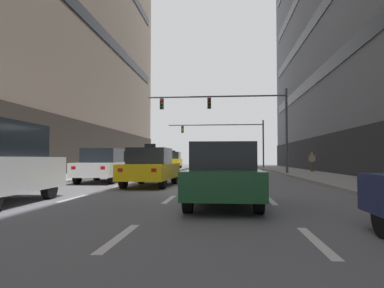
# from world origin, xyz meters

# --- Properties ---
(ground_plane) EXTENTS (120.00, 120.00, 0.00)m
(ground_plane) POSITION_xyz_m (0.00, 0.00, 0.00)
(ground_plane) COLOR slate
(lane_stripe_l1_s3) EXTENTS (0.16, 2.00, 0.01)m
(lane_stripe_l1_s3) POSITION_xyz_m (-3.01, -3.00, 0.00)
(lane_stripe_l1_s3) COLOR silver
(lane_stripe_l1_s3) RESTS_ON ground
(lane_stripe_l1_s4) EXTENTS (0.16, 2.00, 0.01)m
(lane_stripe_l1_s4) POSITION_xyz_m (-3.01, 2.00, 0.00)
(lane_stripe_l1_s4) COLOR silver
(lane_stripe_l1_s4) RESTS_ON ground
(lane_stripe_l1_s5) EXTENTS (0.16, 2.00, 0.01)m
(lane_stripe_l1_s5) POSITION_xyz_m (-3.01, 7.00, 0.00)
(lane_stripe_l1_s5) COLOR silver
(lane_stripe_l1_s5) RESTS_ON ground
(lane_stripe_l1_s6) EXTENTS (0.16, 2.00, 0.01)m
(lane_stripe_l1_s6) POSITION_xyz_m (-3.01, 12.00, 0.00)
(lane_stripe_l1_s6) COLOR silver
(lane_stripe_l1_s6) RESTS_ON ground
(lane_stripe_l1_s7) EXTENTS (0.16, 2.00, 0.01)m
(lane_stripe_l1_s7) POSITION_xyz_m (-3.01, 17.00, 0.00)
(lane_stripe_l1_s7) COLOR silver
(lane_stripe_l1_s7) RESTS_ON ground
(lane_stripe_l1_s8) EXTENTS (0.16, 2.00, 0.01)m
(lane_stripe_l1_s8) POSITION_xyz_m (-3.01, 22.00, 0.00)
(lane_stripe_l1_s8) COLOR silver
(lane_stripe_l1_s8) RESTS_ON ground
(lane_stripe_l1_s9) EXTENTS (0.16, 2.00, 0.01)m
(lane_stripe_l1_s9) POSITION_xyz_m (-3.01, 27.00, 0.00)
(lane_stripe_l1_s9) COLOR silver
(lane_stripe_l1_s9) RESTS_ON ground
(lane_stripe_l1_s10) EXTENTS (0.16, 2.00, 0.01)m
(lane_stripe_l1_s10) POSITION_xyz_m (-3.01, 32.00, 0.00)
(lane_stripe_l1_s10) COLOR silver
(lane_stripe_l1_s10) RESTS_ON ground
(lane_stripe_l2_s2) EXTENTS (0.16, 2.00, 0.01)m
(lane_stripe_l2_s2) POSITION_xyz_m (0.00, -8.00, 0.00)
(lane_stripe_l2_s2) COLOR silver
(lane_stripe_l2_s2) RESTS_ON ground
(lane_stripe_l2_s3) EXTENTS (0.16, 2.00, 0.01)m
(lane_stripe_l2_s3) POSITION_xyz_m (0.00, -3.00, 0.00)
(lane_stripe_l2_s3) COLOR silver
(lane_stripe_l2_s3) RESTS_ON ground
(lane_stripe_l2_s4) EXTENTS (0.16, 2.00, 0.01)m
(lane_stripe_l2_s4) POSITION_xyz_m (0.00, 2.00, 0.00)
(lane_stripe_l2_s4) COLOR silver
(lane_stripe_l2_s4) RESTS_ON ground
(lane_stripe_l2_s5) EXTENTS (0.16, 2.00, 0.01)m
(lane_stripe_l2_s5) POSITION_xyz_m (0.00, 7.00, 0.00)
(lane_stripe_l2_s5) COLOR silver
(lane_stripe_l2_s5) RESTS_ON ground
(lane_stripe_l2_s6) EXTENTS (0.16, 2.00, 0.01)m
(lane_stripe_l2_s6) POSITION_xyz_m (0.00, 12.00, 0.00)
(lane_stripe_l2_s6) COLOR silver
(lane_stripe_l2_s6) RESTS_ON ground
(lane_stripe_l2_s7) EXTENTS (0.16, 2.00, 0.01)m
(lane_stripe_l2_s7) POSITION_xyz_m (0.00, 17.00, 0.00)
(lane_stripe_l2_s7) COLOR silver
(lane_stripe_l2_s7) RESTS_ON ground
(lane_stripe_l2_s8) EXTENTS (0.16, 2.00, 0.01)m
(lane_stripe_l2_s8) POSITION_xyz_m (0.00, 22.00, 0.00)
(lane_stripe_l2_s8) COLOR silver
(lane_stripe_l2_s8) RESTS_ON ground
(lane_stripe_l2_s9) EXTENTS (0.16, 2.00, 0.01)m
(lane_stripe_l2_s9) POSITION_xyz_m (0.00, 27.00, 0.00)
(lane_stripe_l2_s9) COLOR silver
(lane_stripe_l2_s9) RESTS_ON ground
(lane_stripe_l2_s10) EXTENTS (0.16, 2.00, 0.01)m
(lane_stripe_l2_s10) POSITION_xyz_m (0.00, 32.00, 0.00)
(lane_stripe_l2_s10) COLOR silver
(lane_stripe_l2_s10) RESTS_ON ground
(lane_stripe_l3_s2) EXTENTS (0.16, 2.00, 0.01)m
(lane_stripe_l3_s2) POSITION_xyz_m (3.01, -8.00, 0.00)
(lane_stripe_l3_s2) COLOR silver
(lane_stripe_l3_s2) RESTS_ON ground
(lane_stripe_l3_s3) EXTENTS (0.16, 2.00, 0.01)m
(lane_stripe_l3_s3) POSITION_xyz_m (3.01, -3.00, 0.00)
(lane_stripe_l3_s3) COLOR silver
(lane_stripe_l3_s3) RESTS_ON ground
(lane_stripe_l3_s4) EXTENTS (0.16, 2.00, 0.01)m
(lane_stripe_l3_s4) POSITION_xyz_m (3.01, 2.00, 0.00)
(lane_stripe_l3_s4) COLOR silver
(lane_stripe_l3_s4) RESTS_ON ground
(lane_stripe_l3_s5) EXTENTS (0.16, 2.00, 0.01)m
(lane_stripe_l3_s5) POSITION_xyz_m (3.01, 7.00, 0.00)
(lane_stripe_l3_s5) COLOR silver
(lane_stripe_l3_s5) RESTS_ON ground
(lane_stripe_l3_s6) EXTENTS (0.16, 2.00, 0.01)m
(lane_stripe_l3_s6) POSITION_xyz_m (3.01, 12.00, 0.00)
(lane_stripe_l3_s6) COLOR silver
(lane_stripe_l3_s6) RESTS_ON ground
(lane_stripe_l3_s7) EXTENTS (0.16, 2.00, 0.01)m
(lane_stripe_l3_s7) POSITION_xyz_m (3.01, 17.00, 0.00)
(lane_stripe_l3_s7) COLOR silver
(lane_stripe_l3_s7) RESTS_ON ground
(lane_stripe_l3_s8) EXTENTS (0.16, 2.00, 0.01)m
(lane_stripe_l3_s8) POSITION_xyz_m (3.01, 22.00, 0.00)
(lane_stripe_l3_s8) COLOR silver
(lane_stripe_l3_s8) RESTS_ON ground
(lane_stripe_l3_s9) EXTENTS (0.16, 2.00, 0.01)m
(lane_stripe_l3_s9) POSITION_xyz_m (3.01, 27.00, 0.00)
(lane_stripe_l3_s9) COLOR silver
(lane_stripe_l3_s9) RESTS_ON ground
(lane_stripe_l3_s10) EXTENTS (0.16, 2.00, 0.01)m
(lane_stripe_l3_s10) POSITION_xyz_m (3.01, 32.00, 0.00)
(lane_stripe_l3_s10) COLOR silver
(lane_stripe_l3_s10) RESTS_ON ground
(car_driving_0) EXTENTS (2.05, 4.62, 1.71)m
(car_driving_0) POSITION_xyz_m (-4.55, 10.09, 0.84)
(car_driving_0) COLOR black
(car_driving_0) RESTS_ON ground
(car_driving_1) EXTENTS (1.83, 4.37, 1.64)m
(car_driving_1) POSITION_xyz_m (1.62, -4.21, 0.81)
(car_driving_1) COLOR black
(car_driving_1) RESTS_ON ground
(taxi_driving_2) EXTENTS (1.82, 4.23, 2.21)m
(taxi_driving_2) POSITION_xyz_m (-4.57, 29.29, 1.01)
(taxi_driving_2) COLOR black
(taxi_driving_2) RESTS_ON ground
(car_driving_3) EXTENTS (2.11, 4.71, 1.74)m
(car_driving_3) POSITION_xyz_m (-4.58, 4.08, 0.86)
(car_driving_3) COLOR black
(car_driving_3) RESTS_ON ground
(taxi_driving_5) EXTENTS (2.03, 4.57, 1.88)m
(taxi_driving_5) POSITION_xyz_m (-1.60, 1.80, 0.84)
(taxi_driving_5) COLOR black
(taxi_driving_5) RESTS_ON ground
(taxi_driving_6) EXTENTS (1.98, 4.38, 2.27)m
(taxi_driving_6) POSITION_xyz_m (-1.57, 29.91, 1.04)
(taxi_driving_6) COLOR black
(taxi_driving_6) RESTS_ON ground
(traffic_signal_0) EXTENTS (10.76, 0.35, 6.43)m
(traffic_signal_0) POSITION_xyz_m (2.60, 13.28, 4.78)
(traffic_signal_0) COLOR #4C4C51
(traffic_signal_0) RESTS_ON sidewalk_right
(traffic_signal_1) EXTENTS (11.62, 0.35, 5.69)m
(traffic_signal_1) POSITION_xyz_m (2.49, 28.72, 4.21)
(traffic_signal_1) COLOR #4C4C51
(traffic_signal_1) RESTS_ON sidewalk_right
(pedestrian_0) EXTENTS (0.52, 0.25, 1.58)m
(pedestrian_0) POSITION_xyz_m (8.96, 16.10, 1.05)
(pedestrian_0) COLOR brown
(pedestrian_0) RESTS_ON sidewalk_right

